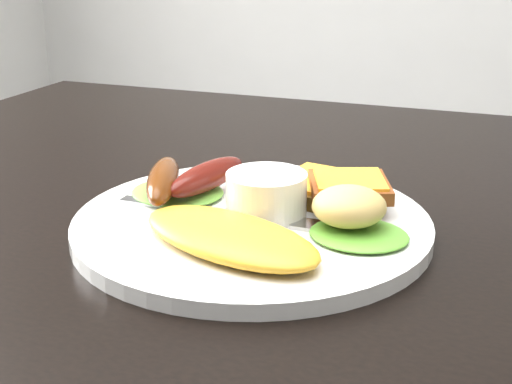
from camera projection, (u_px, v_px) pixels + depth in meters
name	position (u px, v px, depth m)	size (l,w,h in m)	color
dining_table	(355.00, 220.00, 0.68)	(1.20, 0.80, 0.04)	black
person	(290.00, 59.00, 1.54)	(0.53, 0.35, 1.46)	navy
plate	(252.00, 225.00, 0.60)	(0.30, 0.30, 0.01)	white
lettuce_left	(178.00, 192.00, 0.64)	(0.09, 0.08, 0.01)	#679A33
lettuce_right	(359.00, 234.00, 0.55)	(0.08, 0.07, 0.01)	olive
omelette	(229.00, 236.00, 0.53)	(0.16, 0.08, 0.02)	yellow
sausage_a	(163.00, 180.00, 0.62)	(0.03, 0.11, 0.03)	#622B09
sausage_b	(207.00, 176.00, 0.63)	(0.03, 0.10, 0.03)	#5B1611
ramekin	(266.00, 196.00, 0.60)	(0.07, 0.07, 0.04)	white
toast_a	(324.00, 190.00, 0.64)	(0.08, 0.08, 0.01)	olive
toast_b	(349.00, 187.00, 0.61)	(0.07, 0.07, 0.01)	brown
potato_salad	(349.00, 206.00, 0.56)	(0.06, 0.05, 0.03)	beige
fork	(204.00, 211.00, 0.61)	(0.16, 0.01, 0.00)	#ADAFB7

